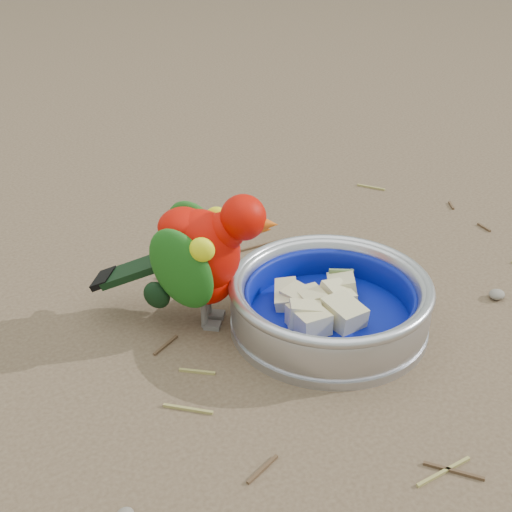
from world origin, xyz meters
TOP-DOWN VIEW (x-y plane):
  - ground at (0.00, 0.00)m, footprint 60.00×60.00m
  - food_bowl at (0.03, 0.03)m, footprint 0.22×0.22m
  - bowl_wall at (0.03, 0.03)m, footprint 0.22×0.22m
  - fruit_wedges at (0.03, 0.03)m, footprint 0.13×0.13m
  - lory_parrot at (-0.08, 0.12)m, footprint 0.20×0.20m
  - ground_debris at (-0.01, 0.09)m, footprint 0.90×0.80m

SIDE VIEW (x-z plane):
  - ground at x=0.00m, z-range 0.00..0.00m
  - ground_debris at x=-0.01m, z-range 0.00..0.01m
  - food_bowl at x=0.03m, z-range 0.00..0.02m
  - fruit_wedges at x=0.03m, z-range 0.02..0.05m
  - bowl_wall at x=0.03m, z-range 0.02..0.06m
  - lory_parrot at x=-0.08m, z-range 0.00..0.16m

